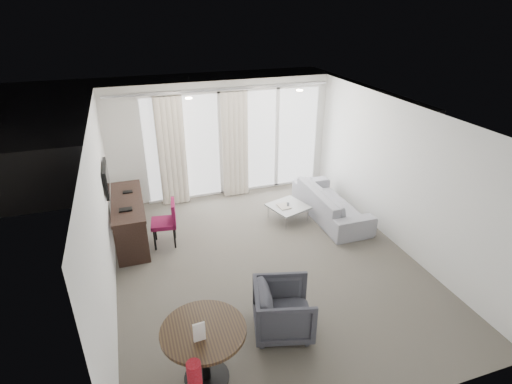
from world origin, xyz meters
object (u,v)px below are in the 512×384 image
object	(u,v)px
round_table	(205,354)
coffee_table	(288,212)
desk_chair	(164,224)
tub_armchair	(284,309)
desk	(130,220)
rattan_chair_b	(268,149)
rattan_chair_a	(233,158)
sofa	(331,203)

from	to	relation	value
round_table	coffee_table	size ratio (longest dim) A/B	1.40
desk_chair	tub_armchair	xyz separation A→B (m)	(1.28, -2.71, -0.07)
desk	coffee_table	world-z (taller)	desk
desk	rattan_chair_b	distance (m)	4.70
tub_armchair	rattan_chair_a	world-z (taller)	rattan_chair_a
rattan_chair_b	round_table	bearing A→B (deg)	-121.61
round_table	rattan_chair_b	size ratio (longest dim) A/B	1.10
rattan_chair_b	coffee_table	bearing A→B (deg)	-107.91
coffee_table	rattan_chair_b	bearing A→B (deg)	77.63
desk	rattan_chair_a	bearing A→B (deg)	43.83
desk	round_table	distance (m)	3.56
sofa	rattan_chair_b	size ratio (longest dim) A/B	2.39
rattan_chair_b	desk_chair	bearing A→B (deg)	-140.97
coffee_table	sofa	bearing A→B (deg)	-9.13
desk_chair	desk	bearing A→B (deg)	157.32
round_table	sofa	size ratio (longest dim) A/B	0.46
desk_chair	coffee_table	size ratio (longest dim) A/B	1.23
desk_chair	rattan_chair_a	distance (m)	3.64
desk	tub_armchair	size ratio (longest dim) A/B	2.26
desk_chair	tub_armchair	size ratio (longest dim) A/B	1.09
sofa	rattan_chair_b	world-z (taller)	rattan_chair_b
round_table	tub_armchair	size ratio (longest dim) A/B	1.24
coffee_table	desk_chair	bearing A→B (deg)	-176.96
desk_chair	sofa	distance (m)	3.43
rattan_chair_b	rattan_chair_a	bearing A→B (deg)	-175.20
desk_chair	round_table	size ratio (longest dim) A/B	0.88
desk	rattan_chair_a	size ratio (longest dim) A/B	2.38
coffee_table	sofa	size ratio (longest dim) A/B	0.33
coffee_table	rattan_chair_b	xyz separation A→B (m)	(0.66, 3.01, 0.29)
desk	round_table	xyz separation A→B (m)	(0.69, -3.49, -0.03)
desk_chair	tub_armchair	bearing A→B (deg)	-57.36
desk	desk_chair	size ratio (longest dim) A/B	2.06
desk_chair	rattan_chair_b	bearing A→B (deg)	51.97
sofa	rattan_chair_a	world-z (taller)	rattan_chair_a
coffee_table	desk	bearing A→B (deg)	176.26
desk	sofa	distance (m)	4.03
desk	sofa	size ratio (longest dim) A/B	0.83
round_table	rattan_chair_a	size ratio (longest dim) A/B	1.31
desk_chair	coffee_table	xyz separation A→B (m)	(2.53, 0.13, -0.28)
tub_armchair	desk_chair	bearing A→B (deg)	39.73
desk	rattan_chair_b	size ratio (longest dim) A/B	2.00
rattan_chair_a	rattan_chair_b	world-z (taller)	rattan_chair_b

